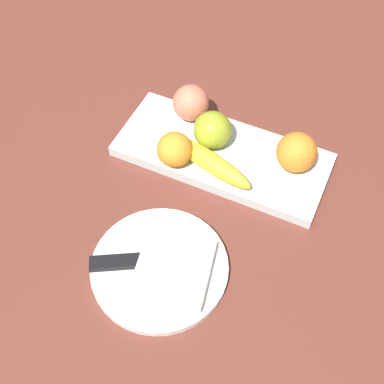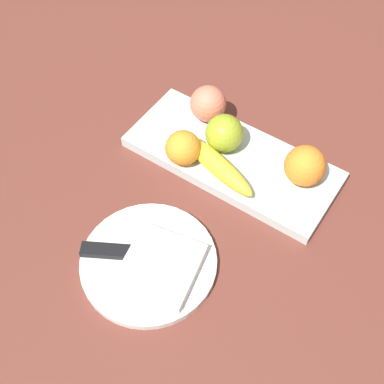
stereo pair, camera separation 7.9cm
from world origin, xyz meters
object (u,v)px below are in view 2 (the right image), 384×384
at_px(banana, 216,164).
at_px(orange_near_banana, 305,166).
at_px(fruit_tray, 231,158).
at_px(apple, 225,133).
at_px(folded_napkin, 161,266).
at_px(dinner_plate, 148,262).
at_px(peach, 208,104).
at_px(knife, 118,252).
at_px(orange_near_apple, 183,148).

bearing_deg(banana, orange_near_banana, 43.08).
relative_size(fruit_tray, orange_near_banana, 5.43).
bearing_deg(fruit_tray, apple, 153.13).
xyz_separation_m(orange_near_banana, folded_napkin, (-0.11, -0.28, -0.04)).
height_order(apple, dinner_plate, apple).
height_order(peach, folded_napkin, peach).
xyz_separation_m(fruit_tray, knife, (-0.05, -0.28, 0.01)).
bearing_deg(dinner_plate, orange_near_banana, 64.67).
xyz_separation_m(banana, knife, (-0.04, -0.23, -0.02)).
bearing_deg(orange_near_banana, fruit_tray, -170.39).
height_order(apple, banana, apple).
bearing_deg(folded_napkin, orange_near_banana, 69.48).
height_order(banana, orange_near_banana, orange_near_banana).
height_order(peach, dinner_plate, peach).
distance_m(orange_near_apple, orange_near_banana, 0.22).
bearing_deg(dinner_plate, apple, 94.85).
xyz_separation_m(apple, folded_napkin, (0.05, -0.27, -0.03)).
bearing_deg(peach, dinner_plate, -74.25).
bearing_deg(apple, folded_napkin, -79.36).
xyz_separation_m(dinner_plate, folded_napkin, (0.03, 0.00, 0.02)).
bearing_deg(fruit_tray, dinner_plate, -90.00).
bearing_deg(knife, fruit_tray, 51.13).
distance_m(fruit_tray, orange_near_banana, 0.14).
xyz_separation_m(banana, orange_near_banana, (0.14, 0.07, 0.02)).
xyz_separation_m(banana, dinner_plate, (0.00, -0.21, -0.03)).
xyz_separation_m(fruit_tray, banana, (-0.00, -0.05, 0.03)).
bearing_deg(knife, dinner_plate, -8.65).
relative_size(apple, orange_near_banana, 0.97).
bearing_deg(dinner_plate, peach, 105.75).
bearing_deg(fruit_tray, folded_napkin, -83.86).
bearing_deg(banana, knife, -84.78).
bearing_deg(peach, apple, -34.53).
bearing_deg(folded_napkin, orange_near_apple, 115.40).
xyz_separation_m(folded_napkin, knife, (-0.07, -0.02, -0.00)).
bearing_deg(orange_near_banana, dinner_plate, -115.33).
xyz_separation_m(orange_near_banana, peach, (-0.22, 0.03, -0.00)).
bearing_deg(orange_near_banana, folded_napkin, -110.52).
relative_size(fruit_tray, dinner_plate, 1.77).
distance_m(fruit_tray, dinner_plate, 0.26).
height_order(apple, orange_near_banana, orange_near_banana).
bearing_deg(knife, banana, 49.94).
bearing_deg(banana, fruit_tray, 102.22).
relative_size(orange_near_apple, dinner_plate, 0.29).
bearing_deg(orange_near_apple, folded_napkin, -64.60).
xyz_separation_m(orange_near_banana, knife, (-0.18, -0.30, -0.04)).
relative_size(fruit_tray, orange_near_apple, 6.13).
relative_size(dinner_plate, knife, 1.33).
relative_size(orange_near_banana, folded_napkin, 0.61).
relative_size(orange_near_banana, peach, 1.04).
distance_m(orange_near_apple, knife, 0.22).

